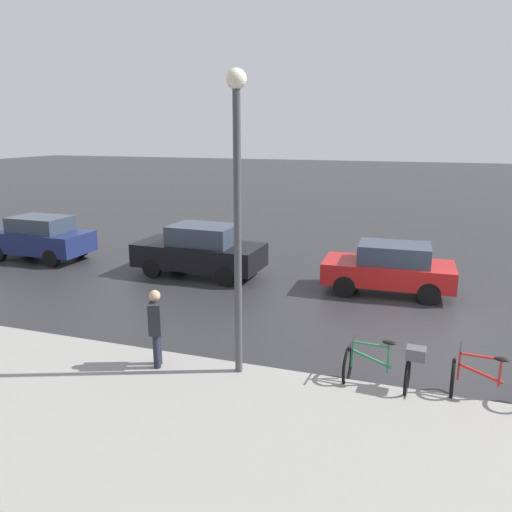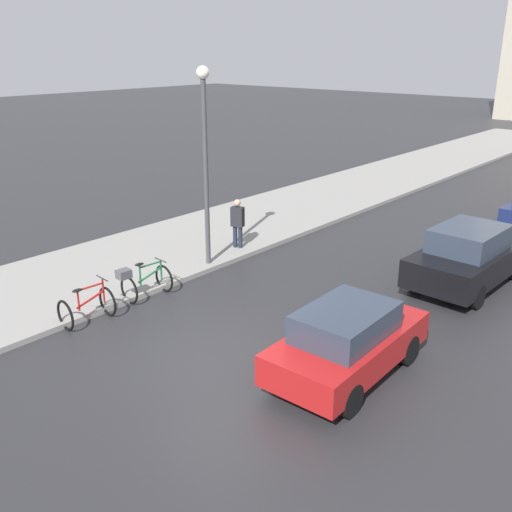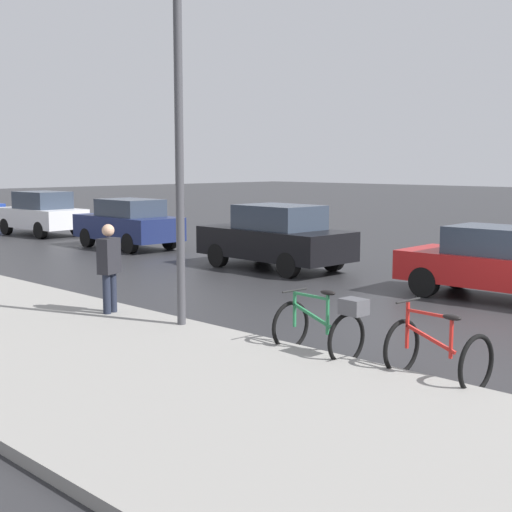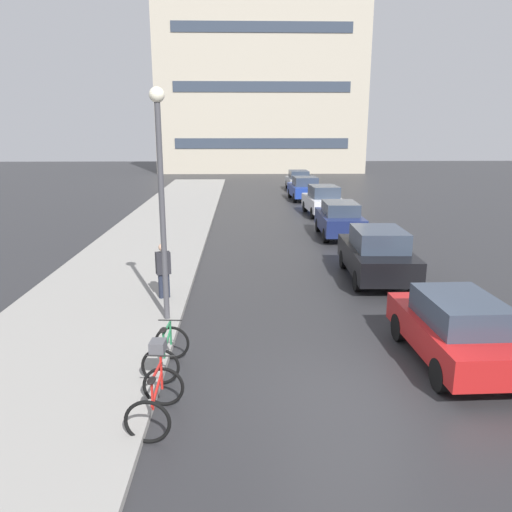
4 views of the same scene
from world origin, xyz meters
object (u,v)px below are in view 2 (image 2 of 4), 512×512
bicycle_second (142,281)px  car_red (347,341)px  pedestrian (238,222)px  bicycle_nearest (87,307)px  car_black (469,256)px  streetlamp (205,147)px

bicycle_second → car_red: (6.04, 0.36, 0.26)m
bicycle_second → pedestrian: size_ratio=0.84×
car_red → pedestrian: pedestrian is taller
bicycle_second → bicycle_nearest: bearing=-86.5°
bicycle_second → pedestrian: pedestrian is taller
bicycle_nearest → bicycle_second: (-0.11, 1.74, 0.10)m
bicycle_nearest → car_black: 10.14m
bicycle_nearest → bicycle_second: 1.74m
bicycle_nearest → pedestrian: bearing=97.2°
bicycle_second → car_black: size_ratio=0.34×
bicycle_nearest → streetlamp: size_ratio=0.21×
bicycle_nearest → pedestrian: (-0.77, 6.11, 0.56)m
bicycle_nearest → car_red: car_red is taller
pedestrian → bicycle_nearest: bearing=-82.8°
bicycle_second → streetlamp: size_ratio=0.25×
car_black → pedestrian: bearing=-162.3°
car_black → pedestrian: 7.00m
streetlamp → car_black: bearing=30.5°
streetlamp → bicycle_second: bearing=-82.5°
bicycle_nearest → bicycle_second: size_ratio=0.84×
car_black → pedestrian: pedestrian is taller
streetlamp → pedestrian: bearing=100.7°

